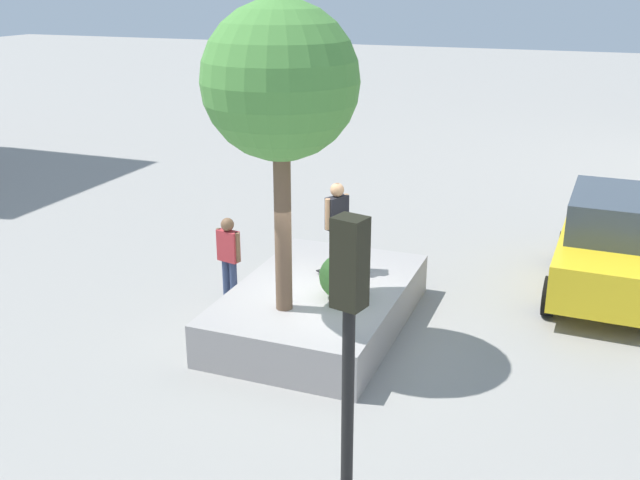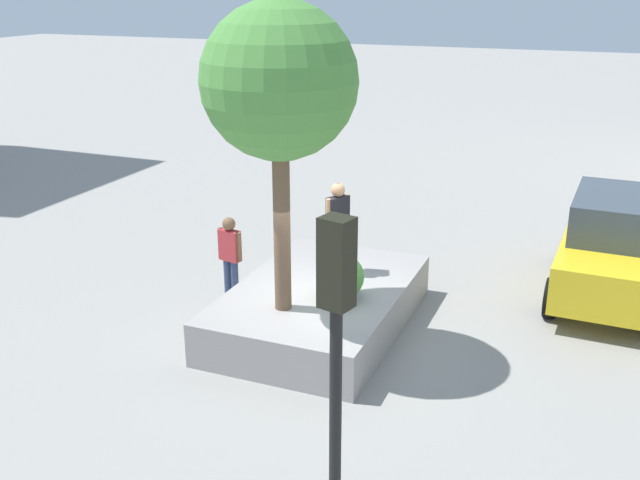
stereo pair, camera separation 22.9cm
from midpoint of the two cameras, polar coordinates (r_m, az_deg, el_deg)
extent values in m
plane|color=gray|center=(13.16, -0.25, -7.49)|extent=(120.00, 120.00, 0.00)
cube|color=gray|center=(13.36, -0.49, -5.20)|extent=(4.52, 2.91, 0.77)
cylinder|color=brown|center=(11.83, -3.48, 1.53)|extent=(0.28, 0.28, 3.11)
sphere|color=#4C8C3D|center=(11.34, -3.72, 12.30)|extent=(2.44, 2.44, 2.44)
sphere|color=#4C8C3D|center=(12.62, 1.20, -2.87)|extent=(0.79, 0.79, 0.79)
cube|color=black|center=(13.88, 0.83, -2.20)|extent=(0.77, 0.64, 0.02)
sphere|color=beige|center=(13.70, 0.13, -2.67)|extent=(0.06, 0.06, 0.06)
sphere|color=beige|center=(13.83, -0.25, -2.44)|extent=(0.06, 0.06, 0.06)
sphere|color=beige|center=(13.96, 1.89, -2.23)|extent=(0.06, 0.06, 0.06)
sphere|color=beige|center=(14.09, 1.50, -2.01)|extent=(0.06, 0.06, 0.06)
cylinder|color=#847056|center=(13.79, 1.12, -0.55)|extent=(0.14, 0.14, 0.79)
cylinder|color=#847056|center=(13.67, 0.54, -0.73)|extent=(0.14, 0.14, 0.79)
cube|color=black|center=(13.51, 0.85, 2.16)|extent=(0.48, 0.37, 0.62)
cylinder|color=#9E7251|center=(13.65, 1.57, 2.42)|extent=(0.10, 0.10, 0.58)
cylinder|color=#9E7251|center=(13.35, 0.11, 2.03)|extent=(0.10, 0.10, 0.58)
sphere|color=#9E7251|center=(13.38, 0.86, 3.95)|extent=(0.26, 0.26, 0.26)
cube|color=gold|center=(15.55, 21.21, -1.20)|extent=(4.48, 2.00, 0.89)
cube|color=#38424C|center=(15.51, 21.63, 1.98)|extent=(2.53, 1.71, 0.80)
cylinder|color=black|center=(14.43, 17.05, -4.22)|extent=(0.76, 0.24, 0.75)
cylinder|color=black|center=(17.07, 18.16, -0.61)|extent=(0.76, 0.24, 0.75)
cylinder|color=black|center=(7.43, 1.20, -16.57)|extent=(0.12, 0.12, 3.22)
cube|color=black|center=(6.44, 1.33, -1.81)|extent=(0.30, 0.33, 0.85)
sphere|color=red|center=(6.48, 2.07, 0.61)|extent=(0.14, 0.14, 0.14)
sphere|color=gold|center=(6.57, 2.04, -1.70)|extent=(0.14, 0.14, 0.14)
sphere|color=green|center=(6.68, 2.02, -3.94)|extent=(0.14, 0.14, 0.14)
cylinder|color=navy|center=(14.56, -7.22, -3.15)|extent=(0.15, 0.15, 0.80)
cylinder|color=navy|center=(14.67, -7.79, -2.99)|extent=(0.15, 0.15, 0.80)
cube|color=#B23338|center=(14.36, -7.63, -0.46)|extent=(0.28, 0.48, 0.62)
cylinder|color=brown|center=(14.21, -6.91, -0.57)|extent=(0.10, 0.10, 0.59)
cylinder|color=brown|center=(14.50, -8.34, -0.22)|extent=(0.10, 0.10, 0.59)
sphere|color=brown|center=(14.21, -7.71, 1.21)|extent=(0.26, 0.26, 0.26)
camera|label=1|loc=(0.11, -90.51, -0.18)|focal=40.94mm
camera|label=2|loc=(0.11, 89.49, 0.18)|focal=40.94mm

